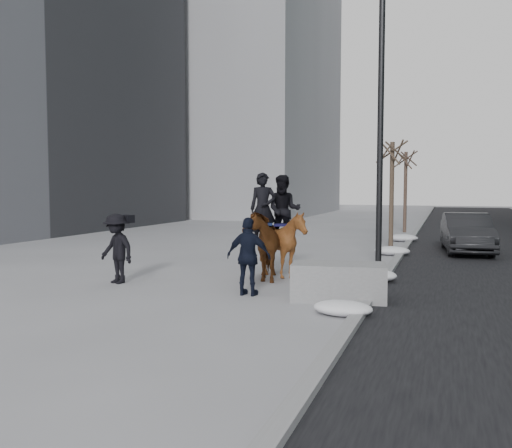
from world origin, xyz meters
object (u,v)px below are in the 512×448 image
(planter, at_px, (339,282))
(mounted_left, at_px, (261,239))
(mounted_right, at_px, (283,237))
(car_near, at_px, (467,233))

(planter, xyz_separation_m, mounted_left, (-2.46, 2.06, 0.65))
(planter, relative_size, mounted_right, 0.72)
(mounted_left, bearing_deg, mounted_right, 31.28)
(mounted_right, bearing_deg, planter, -50.25)
(planter, relative_size, mounted_left, 0.71)
(planter, distance_m, mounted_right, 3.15)
(car_near, bearing_deg, mounted_left, -129.57)
(planter, height_order, car_near, car_near)
(mounted_left, distance_m, mounted_right, 0.58)
(mounted_left, height_order, mounted_right, mounted_left)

